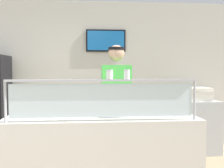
% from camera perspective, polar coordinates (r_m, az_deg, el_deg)
% --- Properties ---
extents(shop_rear_unit, '(6.38, 0.13, 2.70)m').
position_cam_1_polar(shop_rear_unit, '(4.81, -3.48, 2.11)').
color(shop_rear_unit, beige).
rests_on(shop_rear_unit, ground).
extents(serving_counter, '(1.98, 0.71, 0.95)m').
position_cam_1_polar(serving_counter, '(2.87, -2.34, -16.41)').
color(serving_counter, silver).
rests_on(serving_counter, ground).
extents(sneeze_guard, '(1.81, 0.06, 0.40)m').
position_cam_1_polar(sneeze_guard, '(2.42, -2.06, -2.28)').
color(sneeze_guard, '#B2B5BC').
rests_on(sneeze_guard, serving_counter).
extents(pizza_tray, '(0.43, 0.43, 0.04)m').
position_cam_1_polar(pizza_tray, '(2.81, -0.40, -6.48)').
color(pizza_tray, '#9EA0A8').
rests_on(pizza_tray, serving_counter).
extents(pizza_server, '(0.14, 0.29, 0.01)m').
position_cam_1_polar(pizza_server, '(2.78, -0.42, -6.10)').
color(pizza_server, '#ADAFB7').
rests_on(pizza_server, pizza_tray).
extents(parmesan_shaker, '(0.06, 0.06, 0.09)m').
position_cam_1_polar(parmesan_shaker, '(2.42, -0.54, 1.98)').
color(parmesan_shaker, white).
rests_on(parmesan_shaker, sneeze_guard).
extents(pepper_flake_shaker, '(0.06, 0.06, 0.09)m').
position_cam_1_polar(pepper_flake_shaker, '(2.43, 3.31, 2.01)').
color(pepper_flake_shaker, white).
rests_on(pepper_flake_shaker, sneeze_guard).
extents(worker_figure, '(0.41, 0.50, 1.76)m').
position_cam_1_polar(worker_figure, '(3.37, 1.06, -4.23)').
color(worker_figure, '#23232D').
rests_on(worker_figure, ground).
extents(prep_shelf, '(0.70, 0.55, 0.91)m').
position_cam_1_polar(prep_shelf, '(4.80, 18.21, -8.87)').
color(prep_shelf, '#B7BABF').
rests_on(prep_shelf, ground).
extents(pizza_box_stack, '(0.45, 0.44, 0.22)m').
position_cam_1_polar(pizza_box_stack, '(4.72, 18.24, -2.12)').
color(pizza_box_stack, silver).
rests_on(pizza_box_stack, prep_shelf).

